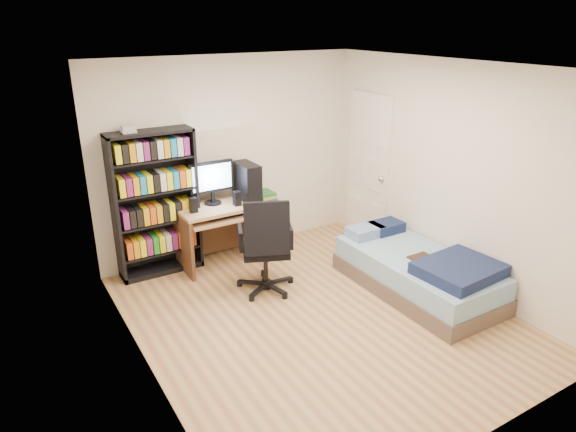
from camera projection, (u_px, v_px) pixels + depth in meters
room at (320, 203)px, 4.89m from camera, size 3.58×4.08×2.58m
media_shelf at (155, 202)px, 5.97m from camera, size 0.97×0.32×1.80m
computer_desk at (227, 208)px, 6.32m from camera, size 1.03×0.60×1.30m
office_chair at (266, 262)px, 5.70m from camera, size 0.88×0.88×1.12m
wire_cart at (267, 211)px, 6.74m from camera, size 0.49×0.36×0.79m
bed at (419, 272)px, 5.74m from camera, size 0.95×1.90×0.54m
door at (369, 169)px, 6.88m from camera, size 0.12×0.80×2.00m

